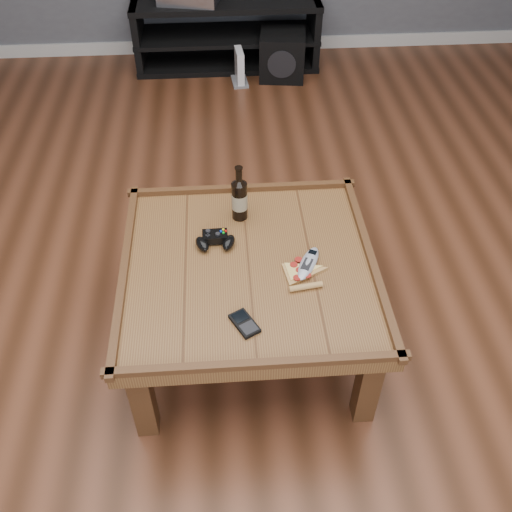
{
  "coord_description": "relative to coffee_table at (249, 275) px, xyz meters",
  "views": [
    {
      "loc": [
        -0.09,
        -1.6,
        2.03
      ],
      "look_at": [
        0.03,
        -0.03,
        0.52
      ],
      "focal_mm": 40.0,
      "sensor_mm": 36.0,
      "label": 1
    }
  ],
  "objects": [
    {
      "name": "ground",
      "position": [
        0.0,
        0.0,
        -0.39
      ],
      "size": [
        6.0,
        6.0,
        0.0
      ],
      "primitive_type": "plane",
      "color": "#412212",
      "rests_on": "ground"
    },
    {
      "name": "pizza_slice",
      "position": [
        0.2,
        -0.07,
        0.07
      ],
      "size": [
        0.17,
        0.25,
        0.02
      ],
      "rotation": [
        0.0,
        0.0,
        0.15
      ],
      "color": "tan",
      "rests_on": "coffee_table"
    },
    {
      "name": "media_console",
      "position": [
        0.0,
        2.75,
        -0.15
      ],
      "size": [
        1.4,
        0.45,
        0.5
      ],
      "color": "black",
      "rests_on": "ground"
    },
    {
      "name": "smartphone",
      "position": [
        -0.03,
        -0.3,
        0.07
      ],
      "size": [
        0.12,
        0.14,
        0.02
      ],
      "rotation": [
        0.0,
        0.0,
        0.49
      ],
      "color": "black",
      "rests_on": "coffee_table"
    },
    {
      "name": "remote_control",
      "position": [
        0.23,
        -0.02,
        0.07
      ],
      "size": [
        0.14,
        0.2,
        0.03
      ],
      "rotation": [
        0.0,
        0.0,
        -0.45
      ],
      "color": "#A0A4AE",
      "rests_on": "coffee_table"
    },
    {
      "name": "game_controller",
      "position": [
        -0.13,
        0.13,
        0.08
      ],
      "size": [
        0.18,
        0.12,
        0.05
      ],
      "rotation": [
        0.0,
        0.0,
        0.02
      ],
      "color": "black",
      "rests_on": "coffee_table"
    },
    {
      "name": "subwoofer",
      "position": [
        0.41,
        2.52,
        -0.23
      ],
      "size": [
        0.37,
        0.37,
        0.33
      ],
      "rotation": [
        0.0,
        0.0,
        -0.13
      ],
      "color": "black",
      "rests_on": "ground"
    },
    {
      "name": "baseboard",
      "position": [
        0.0,
        2.99,
        -0.34
      ],
      "size": [
        5.0,
        0.02,
        0.1
      ],
      "primitive_type": "cube",
      "color": "silver",
      "rests_on": "ground"
    },
    {
      "name": "game_console",
      "position": [
        0.08,
        2.42,
        -0.28
      ],
      "size": [
        0.13,
        0.21,
        0.25
      ],
      "rotation": [
        0.0,
        0.0,
        0.08
      ],
      "color": "gray",
      "rests_on": "ground"
    },
    {
      "name": "coffee_table",
      "position": [
        0.0,
        0.0,
        0.0
      ],
      "size": [
        1.03,
        1.03,
        0.48
      ],
      "color": "#593419",
      "rests_on": "ground"
    },
    {
      "name": "beer_bottle",
      "position": [
        -0.02,
        0.3,
        0.16
      ],
      "size": [
        0.07,
        0.07,
        0.26
      ],
      "color": "black",
      "rests_on": "coffee_table"
    }
  ]
}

